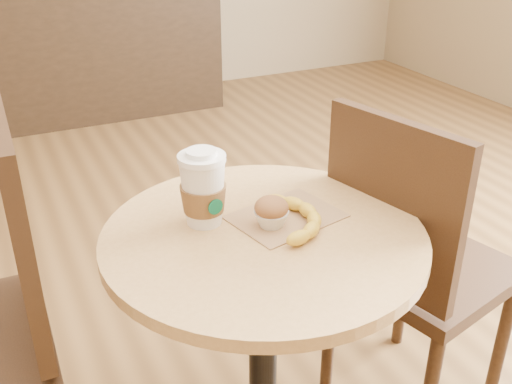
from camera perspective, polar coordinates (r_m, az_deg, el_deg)
cafe_table at (r=1.44m, az=0.70°, el=-11.00°), size 0.72×0.72×0.75m
chair_right at (r=1.68m, az=14.65°, el=-6.41°), size 0.51×0.51×0.96m
service_counter at (r=4.34m, az=-18.87°, el=13.40°), size 2.30×0.65×1.04m
kraft_bag at (r=1.38m, az=2.87°, el=-2.34°), size 0.27×0.23×0.00m
coffee_cup at (r=1.33m, az=-5.06°, el=0.10°), size 0.11×0.11×0.18m
muffin at (r=1.33m, az=1.48°, el=-1.90°), size 0.08×0.08×0.07m
banana at (r=1.35m, az=3.73°, el=-2.31°), size 0.20×0.26×0.03m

